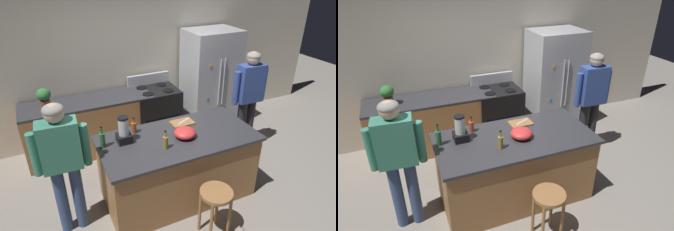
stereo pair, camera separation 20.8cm
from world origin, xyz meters
The scene contains 17 objects.
ground_plane centered at (0.00, 0.00, 0.00)m, with size 14.00×14.00×0.00m, color gray.
back_wall centered at (0.00, 1.95, 1.35)m, with size 8.00×0.10×2.70m, color beige.
kitchen_island centered at (0.00, 0.00, 0.46)m, with size 1.95×0.96×0.91m.
back_counter_run centered at (-0.80, 1.55, 0.46)m, with size 2.00×0.64×0.91m.
refrigerator centered at (1.40, 1.50, 0.91)m, with size 0.90×0.73×1.81m.
stove_range centered at (0.32, 1.52, 0.47)m, with size 0.76×0.65×1.09m.
person_by_island_left centered at (-1.35, 0.02, 0.98)m, with size 0.59×0.24×1.62m.
person_by_sink_right centered at (1.53, 0.57, 1.00)m, with size 0.59×0.24×1.65m.
bar_stool centered at (0.07, -0.77, 0.49)m, with size 0.36×0.36×0.63m.
potted_plant centered at (-1.40, 1.55, 1.08)m, with size 0.20×0.20×0.30m.
blender_appliance centered at (-0.63, 0.17, 1.05)m, with size 0.17×0.17×0.33m.
bottle_vinegar centered at (-0.25, -0.17, 1.00)m, with size 0.06×0.06×0.24m.
bottle_cooking_sauce centered at (-0.46, 0.32, 0.99)m, with size 0.06×0.06×0.22m.
bottle_olive_oil centered at (-0.89, 0.16, 1.01)m, with size 0.07×0.07×0.28m.
mixing_bowl centered at (0.07, -0.04, 0.97)m, with size 0.27×0.27×0.12m, color red.
cutting_board centered at (0.20, 0.28, 0.92)m, with size 0.30×0.20×0.02m, color #9E6B3D.
chef_knife centered at (0.22, 0.28, 0.93)m, with size 0.22×0.03×0.01m, color #B7BABF.
Camera 1 is at (-1.41, -2.72, 2.80)m, focal length 31.34 mm.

